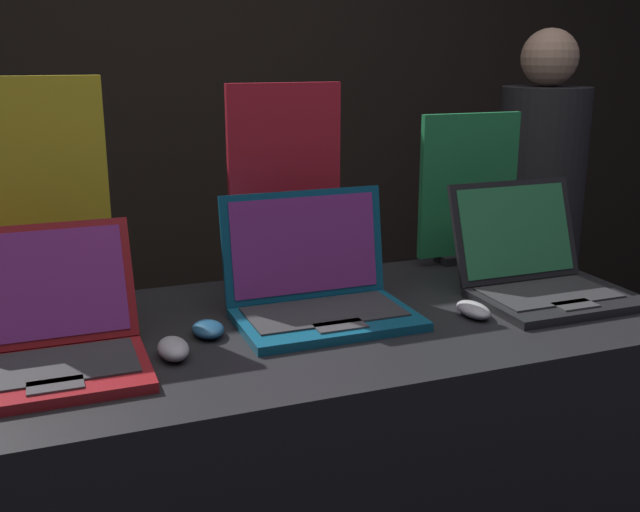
% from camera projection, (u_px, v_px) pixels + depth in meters
% --- Properties ---
extents(wall_back, '(8.00, 0.05, 2.80)m').
position_uv_depth(wall_back, '(176.00, 85.00, 3.04)').
color(wall_back, black).
rests_on(wall_back, ground_plane).
extents(display_counter, '(1.62, 0.74, 0.95)m').
position_uv_depth(display_counter, '(320.00, 505.00, 1.81)').
color(display_counter, black).
rests_on(display_counter, ground_plane).
extents(laptop_front, '(0.34, 0.35, 0.25)m').
position_uv_depth(laptop_front, '(51.00, 338.00, 1.42)').
color(laptop_front, maroon).
rests_on(laptop_front, display_counter).
extents(mouse_front, '(0.06, 0.10, 0.04)m').
position_uv_depth(mouse_front, '(173.00, 349.00, 1.47)').
color(mouse_front, '#B2B2B7').
rests_on(mouse_front, display_counter).
extents(promo_stand_front, '(0.31, 0.07, 0.53)m').
position_uv_depth(promo_stand_front, '(38.00, 204.00, 1.66)').
color(promo_stand_front, black).
rests_on(promo_stand_front, display_counter).
extents(laptop_middle, '(0.39, 0.30, 0.27)m').
position_uv_depth(laptop_middle, '(318.00, 289.00, 1.70)').
color(laptop_middle, '#0F5170').
rests_on(laptop_middle, display_counter).
extents(mouse_middle, '(0.07, 0.09, 0.03)m').
position_uv_depth(mouse_middle, '(208.00, 329.00, 1.59)').
color(mouse_middle, navy).
rests_on(mouse_middle, display_counter).
extents(promo_stand_middle, '(0.29, 0.07, 0.51)m').
position_uv_depth(promo_stand_middle, '(285.00, 192.00, 1.85)').
color(promo_stand_middle, black).
rests_on(promo_stand_middle, display_counter).
extents(laptop_back, '(0.35, 0.35, 0.26)m').
position_uv_depth(laptop_back, '(538.00, 271.00, 1.84)').
color(laptop_back, black).
rests_on(laptop_back, display_counter).
extents(mouse_back, '(0.06, 0.11, 0.03)m').
position_uv_depth(mouse_back, '(473.00, 310.00, 1.71)').
color(mouse_back, '#B2B2B7').
rests_on(mouse_back, display_counter).
extents(promo_stand_back, '(0.30, 0.07, 0.42)m').
position_uv_depth(promo_stand_back, '(468.00, 193.00, 2.10)').
color(promo_stand_back, black).
rests_on(promo_stand_back, display_counter).
extents(person_bystander, '(0.31, 0.31, 1.61)m').
position_uv_depth(person_bystander, '(534.00, 251.00, 2.70)').
color(person_bystander, '#282833').
rests_on(person_bystander, ground_plane).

